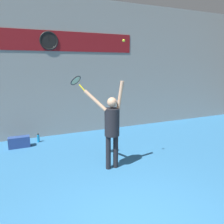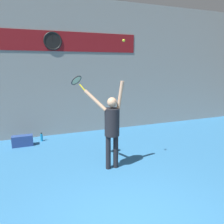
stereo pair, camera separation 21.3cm
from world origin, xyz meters
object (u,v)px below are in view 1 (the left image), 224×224
(water_bottle, at_px, (38,138))
(equipment_bag, at_px, (19,142))
(scoreboard_clock, at_px, (49,41))
(tennis_player, at_px, (112,125))
(tennis_racket, at_px, (76,81))
(tennis_ball, at_px, (124,41))

(water_bottle, bearing_deg, equipment_bag, -155.41)
(scoreboard_clock, relative_size, tennis_player, 0.28)
(scoreboard_clock, xyz_separation_m, equipment_bag, (-1.24, -0.79, -3.27))
(scoreboard_clock, height_order, equipment_bag, scoreboard_clock)
(tennis_racket, xyz_separation_m, water_bottle, (-0.85, 2.25, -2.10))
(tennis_racket, distance_m, tennis_ball, 1.51)
(tennis_ball, bearing_deg, equipment_bag, 132.92)
(tennis_player, bearing_deg, equipment_bag, 131.21)
(tennis_player, bearing_deg, tennis_ball, -26.05)
(tennis_racket, bearing_deg, tennis_ball, -34.07)
(tennis_ball, height_order, water_bottle, tennis_ball)
(equipment_bag, bearing_deg, scoreboard_clock, 32.62)
(scoreboard_clock, distance_m, water_bottle, 3.41)
(scoreboard_clock, distance_m, tennis_ball, 3.64)
(equipment_bag, bearing_deg, tennis_racket, -53.30)
(tennis_player, distance_m, equipment_bag, 3.48)
(tennis_racket, relative_size, equipment_bag, 0.64)
(scoreboard_clock, xyz_separation_m, tennis_ball, (1.21, -3.42, -0.26))
(scoreboard_clock, bearing_deg, equipment_bag, -147.38)
(scoreboard_clock, height_order, tennis_racket, scoreboard_clock)
(tennis_ball, relative_size, water_bottle, 0.21)
(tennis_player, relative_size, tennis_racket, 5.42)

